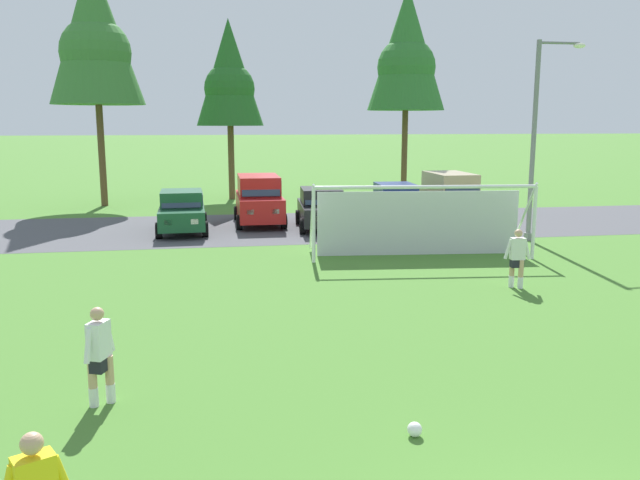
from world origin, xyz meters
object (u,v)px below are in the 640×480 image
soccer_ball (415,429)px  parked_car_slot_center_right (451,195)px  street_lamp (538,139)px  parked_car_slot_left (259,199)px  soccer_goal (420,219)px  player_striker_near (100,356)px  parked_car_slot_far_left (182,211)px  parked_car_slot_center_left (321,208)px  player_defender_far (517,259)px  parked_car_slot_center (396,202)px

soccer_ball → parked_car_slot_center_right: parked_car_slot_center_right is taller
street_lamp → parked_car_slot_left: bearing=150.4°
soccer_goal → player_striker_near: bearing=-129.8°
soccer_goal → parked_car_slot_far_left: size_ratio=1.78×
soccer_goal → parked_car_slot_left: bearing=121.8°
player_striker_near → parked_car_slot_center_left: size_ratio=0.38×
soccer_ball → player_defender_far: 9.52m
parked_car_slot_far_left → parked_car_slot_center: size_ratio=1.00×
player_striker_near → street_lamp: size_ratio=0.22×
parked_car_slot_center_left → parked_car_slot_center: bearing=21.7°
parked_car_slot_left → soccer_goal: bearing=-58.2°
player_striker_near → soccer_goal: bearing=50.2°
street_lamp → soccer_goal: bearing=-157.9°
player_striker_near → parked_car_slot_center: (10.13, 18.20, 0.05)m
soccer_goal → parked_car_slot_center_left: (-2.34, 6.20, -0.42)m
player_striker_near → parked_car_slot_left: (3.87, 18.39, 0.29)m
soccer_goal → street_lamp: street_lamp is taller
player_striker_near → player_defender_far: size_ratio=1.00×
player_striker_near → parked_car_slot_center_left: 17.90m
parked_car_slot_left → parked_car_slot_center_left: parked_car_slot_left is taller
player_striker_near → player_defender_far: bearing=30.5°
parked_car_slot_center_left → parked_car_slot_center_right: (6.42, 1.71, 0.24)m
parked_car_slot_far_left → street_lamp: 14.35m
parked_car_slot_left → street_lamp: (10.13, -5.75, 2.76)m
parked_car_slot_left → parked_car_slot_center_left: 3.06m
soccer_ball → parked_car_slot_center_left: bearing=84.7°
parked_car_slot_center → street_lamp: street_lamp is taller
parked_car_slot_far_left → parked_car_slot_center_right: bearing=8.0°
soccer_ball → player_striker_near: (-4.68, 1.88, 0.71)m
soccer_ball → player_defender_far: bearing=55.5°
soccer_ball → parked_car_slot_left: bearing=92.3°
player_defender_far → street_lamp: size_ratio=0.22×
player_striker_near → parked_car_slot_center: 20.83m
soccer_goal → parked_car_slot_center: soccer_goal is taller
parked_car_slot_center → parked_car_slot_center_left: bearing=-158.3°
player_defender_far → parked_car_slot_center_left: size_ratio=0.38×
parked_car_slot_center_right → parked_car_slot_far_left: bearing=-172.0°
soccer_goal → parked_car_slot_center_right: 8.91m
soccer_goal → player_defender_far: bearing=-74.1°
parked_car_slot_left → parked_car_slot_center_left: size_ratio=1.07×
parked_car_slot_center → parked_car_slot_center_right: parked_car_slot_center_right is taller
player_striker_near → parked_car_slot_center: bearing=60.9°
parked_car_slot_center_left → parked_car_slot_center_right: size_ratio=0.93×
street_lamp → soccer_ball: bearing=-122.7°
parked_car_slot_center → street_lamp: size_ratio=0.57×
parked_car_slot_center_right → parked_car_slot_center: bearing=-175.1°
soccer_ball → street_lamp: 17.67m
soccer_ball → player_striker_near: bearing=158.1°
player_defender_far → parked_car_slot_center: (0.06, 12.26, 0.05)m
player_defender_far → parked_car_slot_center_right: size_ratio=0.35×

